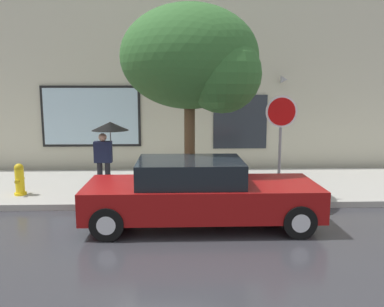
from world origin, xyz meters
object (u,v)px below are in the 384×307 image
at_px(pedestrian_with_umbrella, 108,137).
at_px(parked_car, 199,193).
at_px(fire_hydrant, 20,180).
at_px(street_tree, 196,61).
at_px(stop_sign, 281,126).

bearing_deg(pedestrian_with_umbrella, parked_car, -45.27).
distance_m(fire_hydrant, street_tree, 5.30).
relative_size(street_tree, stop_sign, 1.86).
bearing_deg(stop_sign, pedestrian_with_umbrella, 169.84).
bearing_deg(fire_hydrant, parked_car, -24.05).
xyz_separation_m(parked_car, pedestrian_with_umbrella, (-2.22, 2.24, 0.91)).
bearing_deg(pedestrian_with_umbrella, fire_hydrant, -172.98).
xyz_separation_m(parked_car, fire_hydrant, (-4.41, 1.97, -0.14)).
bearing_deg(street_tree, stop_sign, -6.79).
bearing_deg(fire_hydrant, pedestrian_with_umbrella, 7.02).
xyz_separation_m(fire_hydrant, stop_sign, (6.44, -0.49, 1.37)).
bearing_deg(parked_car, fire_hydrant, 155.95).
xyz_separation_m(fire_hydrant, street_tree, (4.42, -0.25, 2.91)).
xyz_separation_m(pedestrian_with_umbrella, stop_sign, (4.25, -0.76, 0.32)).
bearing_deg(street_tree, fire_hydrant, 176.76).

